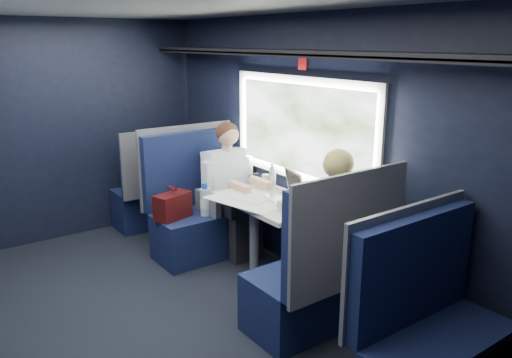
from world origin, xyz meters
TOP-DOWN VIEW (x-y plane):
  - ground at (0.00, 0.00)m, footprint 2.80×4.20m
  - room_shell at (0.02, 0.00)m, footprint 3.00×4.40m
  - table at (1.03, 0.00)m, footprint 0.62×1.00m
  - seat_bay_near at (0.83, 0.87)m, footprint 1.05×0.62m
  - seat_bay_far at (0.85, -0.87)m, footprint 1.04×0.62m
  - seat_row_front at (0.85, 1.80)m, footprint 1.04×0.51m
  - seat_row_back at (0.85, -1.80)m, footprint 1.04×0.51m
  - man at (1.10, 0.70)m, footprint 0.53×0.56m
  - woman at (1.10, -0.71)m, footprint 0.53×0.56m
  - papers at (0.92, 0.10)m, footprint 0.64×0.80m
  - laptop at (1.20, -0.07)m, footprint 0.34×0.39m
  - bottle_small at (1.33, 0.33)m, footprint 0.06×0.06m
  - cup at (1.33, 0.44)m, footprint 0.07×0.07m

SIDE VIEW (x-z plane):
  - ground at x=0.00m, z-range -0.01..0.00m
  - seat_row_front at x=0.85m, z-range -0.17..0.99m
  - seat_row_back at x=0.85m, z-range -0.17..0.99m
  - seat_bay_far at x=0.85m, z-range -0.22..1.04m
  - seat_bay_near at x=0.83m, z-range -0.21..1.05m
  - table at x=1.03m, z-range 0.29..1.03m
  - man at x=1.10m, z-range 0.06..1.38m
  - woman at x=1.10m, z-range 0.07..1.39m
  - papers at x=0.92m, z-range 0.74..0.75m
  - cup at x=1.33m, z-range 0.74..0.82m
  - laptop at x=1.20m, z-range 0.68..0.93m
  - bottle_small at x=1.33m, z-range 0.73..0.94m
  - room_shell at x=0.02m, z-range 0.28..2.68m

